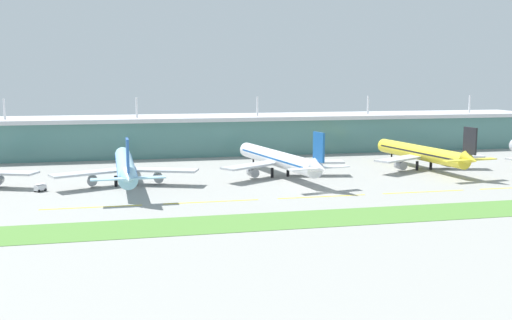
% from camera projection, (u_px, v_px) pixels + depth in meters
% --- Properties ---
extents(ground_plane, '(600.00, 600.00, 0.00)m').
position_uv_depth(ground_plane, '(326.00, 193.00, 182.29)').
color(ground_plane, gray).
extents(terminal_building, '(288.00, 34.00, 27.07)m').
position_uv_depth(terminal_building, '(255.00, 133.00, 281.83)').
color(terminal_building, slate).
rests_on(terminal_building, ground).
extents(airliner_near_middle, '(48.78, 69.42, 18.90)m').
position_uv_depth(airliner_near_middle, '(125.00, 166.00, 195.33)').
color(airliner_near_middle, '#9ED1EA').
rests_on(airliner_near_middle, ground).
extents(airliner_center, '(47.93, 68.41, 18.90)m').
position_uv_depth(airliner_center, '(278.00, 159.00, 212.72)').
color(airliner_center, white).
rests_on(airliner_center, ground).
extents(airliner_far_middle, '(48.41, 63.69, 18.90)m').
position_uv_depth(airliner_far_middle, '(422.00, 153.00, 229.21)').
color(airliner_far_middle, yellow).
rests_on(airliner_far_middle, ground).
extents(taxiway_stripe_west, '(28.00, 0.70, 0.04)m').
position_uv_depth(taxiway_stripe_west, '(91.00, 207.00, 162.68)').
color(taxiway_stripe_west, yellow).
rests_on(taxiway_stripe_west, ground).
extents(taxiway_stripe_mid_west, '(28.00, 0.70, 0.04)m').
position_uv_depth(taxiway_stripe_mid_west, '(212.00, 202.00, 170.00)').
color(taxiway_stripe_mid_west, yellow).
rests_on(taxiway_stripe_mid_west, ground).
extents(taxiway_stripe_centre, '(28.00, 0.70, 0.04)m').
position_uv_depth(taxiway_stripe_centre, '(322.00, 197.00, 177.31)').
color(taxiway_stripe_centre, yellow).
rests_on(taxiway_stripe_centre, ground).
extents(taxiway_stripe_mid_east, '(28.00, 0.70, 0.04)m').
position_uv_depth(taxiway_stripe_mid_east, '(424.00, 192.00, 184.63)').
color(taxiway_stripe_mid_east, yellow).
rests_on(taxiway_stripe_mid_east, ground).
extents(grass_verge, '(300.00, 18.00, 0.10)m').
position_uv_depth(grass_verge, '(365.00, 216.00, 152.59)').
color(grass_verge, '#518438').
rests_on(grass_verge, ground).
extents(baggage_cart, '(3.76, 3.87, 2.48)m').
position_uv_depth(baggage_cart, '(40.00, 188.00, 185.18)').
color(baggage_cart, silver).
rests_on(baggage_cart, ground).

